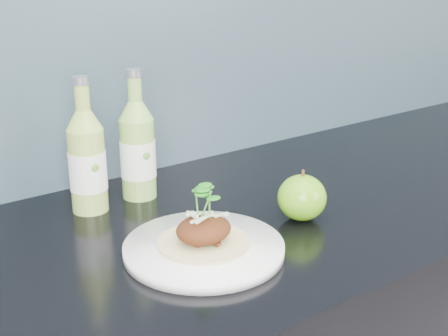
{
  "coord_description": "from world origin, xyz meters",
  "views": [
    {
      "loc": [
        -0.52,
        0.93,
        1.33
      ],
      "look_at": [
        0.02,
        1.68,
        1.0
      ],
      "focal_mm": 50.0,
      "sensor_mm": 36.0,
      "label": 1
    }
  ],
  "objects_px": {
    "dinner_plate": "(204,249)",
    "cider_bottle_right": "(138,150)",
    "cider_bottle_left": "(87,161)",
    "green_apple": "(302,198)"
  },
  "relations": [
    {
      "from": "green_apple",
      "to": "cider_bottle_right",
      "type": "xyz_separation_m",
      "value": [
        -0.17,
        0.25,
        0.05
      ]
    },
    {
      "from": "dinner_plate",
      "to": "cider_bottle_right",
      "type": "relative_size",
      "value": 1.22
    },
    {
      "from": "green_apple",
      "to": "cider_bottle_right",
      "type": "distance_m",
      "value": 0.3
    },
    {
      "from": "dinner_plate",
      "to": "cider_bottle_left",
      "type": "height_order",
      "value": "cider_bottle_left"
    },
    {
      "from": "dinner_plate",
      "to": "green_apple",
      "type": "xyz_separation_m",
      "value": [
        0.2,
        0.01,
        0.03
      ]
    },
    {
      "from": "dinner_plate",
      "to": "cider_bottle_right",
      "type": "bearing_deg",
      "value": 83.11
    },
    {
      "from": "dinner_plate",
      "to": "cider_bottle_left",
      "type": "relative_size",
      "value": 1.22
    },
    {
      "from": "dinner_plate",
      "to": "cider_bottle_right",
      "type": "distance_m",
      "value": 0.27
    },
    {
      "from": "cider_bottle_right",
      "to": "dinner_plate",
      "type": "bearing_deg",
      "value": -108.01
    },
    {
      "from": "cider_bottle_left",
      "to": "cider_bottle_right",
      "type": "bearing_deg",
      "value": 11.63
    }
  ]
}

